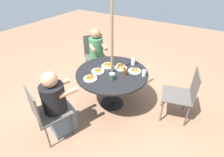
{
  "coord_description": "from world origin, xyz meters",
  "views": [
    {
      "loc": [
        2.19,
        1.35,
        2.29
      ],
      "look_at": [
        0.0,
        0.0,
        0.58
      ],
      "focal_mm": 28.0,
      "sensor_mm": 36.0,
      "label": 1
    }
  ],
  "objects_px": {
    "coffee_cup": "(112,77)",
    "pancake_plate_c": "(90,78)",
    "drinking_glass_b": "(144,73)",
    "syrup_bottle": "(125,72)",
    "diner_east": "(97,56)",
    "pancake_plate_d": "(121,67)",
    "patio_table": "(112,76)",
    "patio_chair_north": "(184,93)",
    "pancake_plate_b": "(98,71)",
    "pancake_plate_a": "(135,71)",
    "drinking_glass_a": "(133,61)",
    "patio_chair_east": "(95,53)",
    "diner_south": "(58,106)",
    "pancake_plate_e": "(108,65)",
    "patio_chair_south": "(45,110)"
  },
  "relations": [
    {
      "from": "coffee_cup",
      "to": "pancake_plate_c",
      "type": "bearing_deg",
      "value": -61.33
    },
    {
      "from": "drinking_glass_b",
      "to": "syrup_bottle",
      "type": "bearing_deg",
      "value": -63.46
    },
    {
      "from": "diner_east",
      "to": "pancake_plate_d",
      "type": "distance_m",
      "value": 1.0
    },
    {
      "from": "patio_table",
      "to": "patio_chair_north",
      "type": "xyz_separation_m",
      "value": [
        -0.32,
        1.17,
        -0.1
      ]
    },
    {
      "from": "coffee_cup",
      "to": "pancake_plate_b",
      "type": "bearing_deg",
      "value": -103.58
    },
    {
      "from": "diner_east",
      "to": "drinking_glass_b",
      "type": "height_order",
      "value": "diner_east"
    },
    {
      "from": "pancake_plate_a",
      "to": "pancake_plate_c",
      "type": "bearing_deg",
      "value": -40.99
    },
    {
      "from": "pancake_plate_b",
      "to": "drinking_glass_a",
      "type": "bearing_deg",
      "value": 143.67
    },
    {
      "from": "coffee_cup",
      "to": "patio_chair_east",
      "type": "bearing_deg",
      "value": -132.17
    },
    {
      "from": "drinking_glass_a",
      "to": "diner_south",
      "type": "bearing_deg",
      "value": -21.15
    },
    {
      "from": "pancake_plate_a",
      "to": "pancake_plate_c",
      "type": "distance_m",
      "value": 0.78
    },
    {
      "from": "coffee_cup",
      "to": "drinking_glass_a",
      "type": "height_order",
      "value": "drinking_glass_a"
    },
    {
      "from": "coffee_cup",
      "to": "pancake_plate_e",
      "type": "bearing_deg",
      "value": -137.96
    },
    {
      "from": "diner_east",
      "to": "pancake_plate_b",
      "type": "height_order",
      "value": "diner_east"
    },
    {
      "from": "pancake_plate_e",
      "to": "patio_chair_north",
      "type": "bearing_deg",
      "value": 97.96
    },
    {
      "from": "pancake_plate_b",
      "to": "patio_chair_east",
      "type": "bearing_deg",
      "value": -140.52
    },
    {
      "from": "patio_chair_north",
      "to": "pancake_plate_c",
      "type": "bearing_deg",
      "value": 101.48
    },
    {
      "from": "pancake_plate_d",
      "to": "coffee_cup",
      "type": "bearing_deg",
      "value": 8.21
    },
    {
      "from": "diner_east",
      "to": "patio_table",
      "type": "bearing_deg",
      "value": 90.0
    },
    {
      "from": "drinking_glass_a",
      "to": "pancake_plate_b",
      "type": "bearing_deg",
      "value": -36.33
    },
    {
      "from": "pancake_plate_a",
      "to": "coffee_cup",
      "type": "xyz_separation_m",
      "value": [
        0.42,
        -0.2,
        0.04
      ]
    },
    {
      "from": "patio_chair_south",
      "to": "syrup_bottle",
      "type": "height_order",
      "value": "patio_chair_south"
    },
    {
      "from": "pancake_plate_a",
      "to": "drinking_glass_a",
      "type": "bearing_deg",
      "value": -147.95
    },
    {
      "from": "patio_chair_south",
      "to": "coffee_cup",
      "type": "xyz_separation_m",
      "value": [
        -0.95,
        0.54,
        0.24
      ]
    },
    {
      "from": "diner_east",
      "to": "pancake_plate_b",
      "type": "xyz_separation_m",
      "value": [
        0.77,
        0.59,
        0.18
      ]
    },
    {
      "from": "patio_chair_south",
      "to": "pancake_plate_a",
      "type": "height_order",
      "value": "patio_chair_south"
    },
    {
      "from": "pancake_plate_c",
      "to": "diner_south",
      "type": "bearing_deg",
      "value": -15.18
    },
    {
      "from": "syrup_bottle",
      "to": "coffee_cup",
      "type": "distance_m",
      "value": 0.26
    },
    {
      "from": "diner_east",
      "to": "drinking_glass_a",
      "type": "bearing_deg",
      "value": 116.89
    },
    {
      "from": "drinking_glass_a",
      "to": "pancake_plate_d",
      "type": "bearing_deg",
      "value": -27.3
    },
    {
      "from": "patio_chair_south",
      "to": "pancake_plate_e",
      "type": "distance_m",
      "value": 1.31
    },
    {
      "from": "syrup_bottle",
      "to": "pancake_plate_d",
      "type": "bearing_deg",
      "value": -133.38
    },
    {
      "from": "patio_chair_north",
      "to": "pancake_plate_a",
      "type": "bearing_deg",
      "value": 81.13
    },
    {
      "from": "patio_chair_north",
      "to": "drinking_glass_b",
      "type": "xyz_separation_m",
      "value": [
        0.14,
        -0.66,
        0.23
      ]
    },
    {
      "from": "patio_table",
      "to": "pancake_plate_a",
      "type": "relative_size",
      "value": 5.69
    },
    {
      "from": "drinking_glass_b",
      "to": "patio_chair_east",
      "type": "bearing_deg",
      "value": -111.97
    },
    {
      "from": "coffee_cup",
      "to": "diner_south",
      "type": "bearing_deg",
      "value": -31.56
    },
    {
      "from": "patio_chair_north",
      "to": "pancake_plate_a",
      "type": "relative_size",
      "value": 4.23
    },
    {
      "from": "patio_chair_north",
      "to": "drinking_glass_a",
      "type": "bearing_deg",
      "value": 67.9
    },
    {
      "from": "patio_chair_south",
      "to": "syrup_bottle",
      "type": "xyz_separation_m",
      "value": [
        -1.18,
        0.65,
        0.24
      ]
    },
    {
      "from": "patio_table",
      "to": "pancake_plate_e",
      "type": "xyz_separation_m",
      "value": [
        -0.13,
        -0.17,
        0.1
      ]
    },
    {
      "from": "pancake_plate_b",
      "to": "drinking_glass_a",
      "type": "relative_size",
      "value": 1.69
    },
    {
      "from": "diner_east",
      "to": "pancake_plate_b",
      "type": "bearing_deg",
      "value": 76.5
    },
    {
      "from": "diner_south",
      "to": "pancake_plate_e",
      "type": "bearing_deg",
      "value": 100.8
    },
    {
      "from": "patio_chair_east",
      "to": "syrup_bottle",
      "type": "xyz_separation_m",
      "value": [
        0.73,
        1.17,
        0.24
      ]
    },
    {
      "from": "patio_chair_east",
      "to": "patio_chair_south",
      "type": "bearing_deg",
      "value": 54.54
    },
    {
      "from": "pancake_plate_c",
      "to": "pancake_plate_d",
      "type": "xyz_separation_m",
      "value": [
        -0.56,
        0.26,
        0.01
      ]
    },
    {
      "from": "diner_east",
      "to": "patio_chair_south",
      "type": "distance_m",
      "value": 1.84
    },
    {
      "from": "pancake_plate_c",
      "to": "coffee_cup",
      "type": "height_order",
      "value": "coffee_cup"
    },
    {
      "from": "pancake_plate_c",
      "to": "syrup_bottle",
      "type": "bearing_deg",
      "value": 133.92
    }
  ]
}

